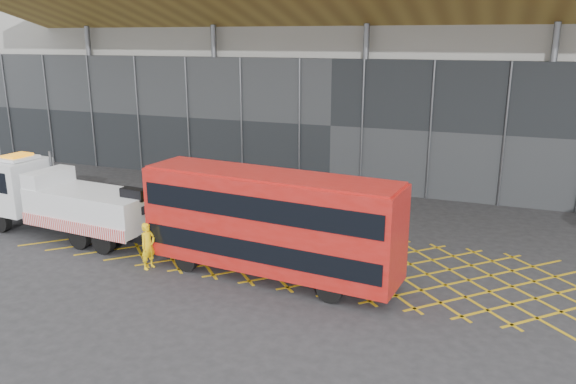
% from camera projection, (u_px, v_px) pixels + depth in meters
% --- Properties ---
extents(ground_plane, '(120.00, 120.00, 0.00)m').
position_uv_depth(ground_plane, '(216.00, 244.00, 25.94)').
color(ground_plane, '#262629').
extents(road_markings, '(27.96, 7.16, 0.01)m').
position_uv_depth(road_markings, '(332.00, 260.00, 23.99)').
color(road_markings, gold).
rests_on(road_markings, ground_plane).
extents(construction_building, '(55.00, 23.97, 18.00)m').
position_uv_depth(construction_building, '(360.00, 41.00, 39.43)').
color(construction_building, gray).
rests_on(construction_building, ground_plane).
extents(recovery_truck, '(10.91, 3.37, 3.79)m').
position_uv_depth(recovery_truck, '(63.00, 200.00, 26.66)').
color(recovery_truck, black).
rests_on(recovery_truck, ground_plane).
extents(bus_towed, '(10.57, 3.39, 4.23)m').
position_uv_depth(bus_towed, '(269.00, 220.00, 21.80)').
color(bus_towed, '#AD140F').
rests_on(bus_towed, ground_plane).
extents(worker, '(0.62, 0.80, 1.96)m').
position_uv_depth(worker, '(148.00, 246.00, 22.95)').
color(worker, yellow).
rests_on(worker, ground_plane).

